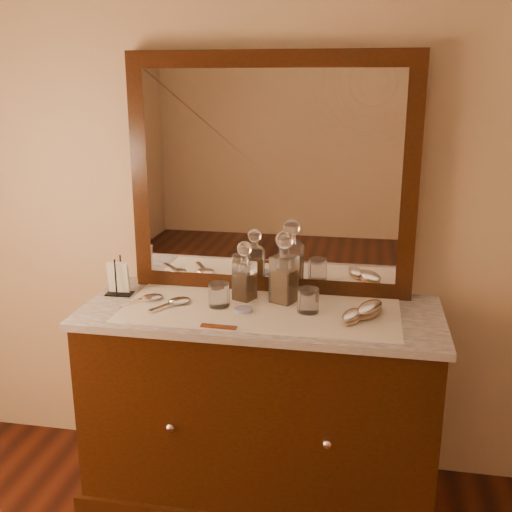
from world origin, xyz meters
name	(u,v)px	position (x,y,z in m)	size (l,w,h in m)	color
dresser_cabinet	(260,407)	(0.00, 1.96, 0.41)	(1.40, 0.55, 0.82)	black
dresser_plinth	(260,482)	(0.00, 1.96, 0.04)	(1.46, 0.59, 0.08)	black
knob_left	(170,427)	(-0.30, 1.67, 0.45)	(0.04, 0.04, 0.04)	silver
knob_right	(327,444)	(0.30, 1.67, 0.45)	(0.04, 0.04, 0.04)	silver
marble_top	(261,313)	(0.00, 1.96, 0.83)	(1.44, 0.59, 0.03)	white
mirror_frame	(271,176)	(0.00, 2.20, 1.35)	(1.20, 0.08, 1.00)	black
mirror_glass	(270,177)	(0.00, 2.17, 1.35)	(1.06, 0.01, 0.86)	white
lace_runner	(260,310)	(0.00, 1.94, 0.85)	(1.10, 0.45, 0.00)	silver
pin_dish	(244,310)	(-0.06, 1.91, 0.86)	(0.07, 0.07, 0.01)	silver
comb	(219,327)	(-0.12, 1.73, 0.86)	(0.14, 0.03, 0.01)	brown
napkin_rack	(119,280)	(-0.63, 2.02, 0.92)	(0.11, 0.07, 0.17)	black
decanter_left	(245,277)	(-0.08, 2.05, 0.95)	(0.10, 0.10, 0.25)	brown
decanter_right	(284,275)	(0.08, 2.05, 0.97)	(0.12, 0.12, 0.30)	brown
brush_near	(352,316)	(0.36, 1.88, 0.87)	(0.10, 0.15, 0.04)	#9B7D5F
brush_far	(370,309)	(0.43, 1.96, 0.88)	(0.13, 0.19, 0.05)	#9B7D5F
hand_mirror_outer	(148,298)	(-0.48, 1.96, 0.86)	(0.17, 0.17, 0.02)	silver
hand_mirror_inner	(176,302)	(-0.35, 1.94, 0.86)	(0.15, 0.21, 0.02)	silver
tumblers	(263,298)	(0.01, 1.95, 0.90)	(0.44, 0.09, 0.10)	white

